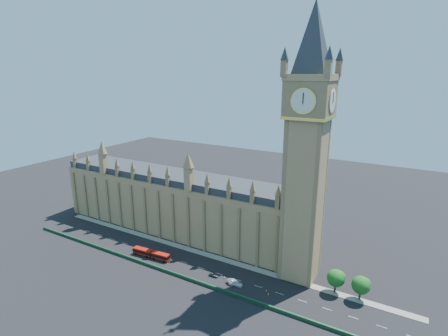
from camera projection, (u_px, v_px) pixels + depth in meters
The scene contains 15 objects.
ground at pixel (192, 265), 135.72m from camera, with size 400.00×400.00×0.00m, color black.
palace_westminster at pixel (175, 202), 162.38m from camera, with size 120.00×20.00×28.00m.
elizabeth_tower at pixel (308, 129), 114.51m from camera, with size 20.59×20.59×105.00m.
bridge_parapet at pixel (178, 275), 128.04m from camera, with size 160.00×0.60×1.20m, color #1E4C2D.
kerb_north at pixel (206, 254), 143.63m from camera, with size 160.00×3.00×0.16m, color gray.
tree_east_near at pixel (337, 278), 117.54m from camera, with size 6.00×6.00×8.50m.
tree_east_far at pixel (362, 285), 113.69m from camera, with size 6.00×6.00×8.50m.
red_bus at pixel (151, 254), 141.09m from camera, with size 16.94×3.81×2.86m.
car_grey at pixel (214, 275), 128.13m from camera, with size 1.50×3.72×1.27m, color #46494F.
car_silver at pixel (233, 282), 123.46m from camera, with size 1.72×4.94×1.63m, color #9DA0A5.
car_white at pixel (236, 284), 122.64m from camera, with size 2.03×4.99×1.45m, color silver.
cone_a at pixel (266, 291), 119.37m from camera, with size 0.55×0.55×0.67m.
cone_b at pixel (224, 277), 127.14m from camera, with size 0.42×0.42×0.65m.
cone_c at pixel (241, 285), 122.72m from camera, with size 0.47×0.47×0.75m.
cone_d at pixel (268, 294), 117.41m from camera, with size 0.54×0.54×0.76m.
Camera 1 is at (70.79, -98.40, 72.86)m, focal length 28.00 mm.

